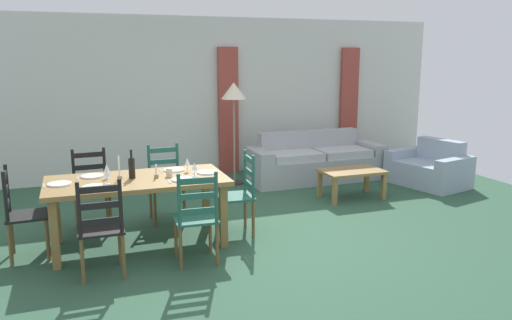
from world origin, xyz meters
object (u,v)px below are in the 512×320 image
at_px(dining_chair_near_right, 196,218).
at_px(coffee_cup_primary, 169,172).
at_px(dining_chair_near_left, 101,228).
at_px(coffee_table, 352,174).
at_px(dining_chair_head_east, 239,194).
at_px(dining_chair_far_left, 91,189).
at_px(wine_glass_near_right, 194,167).
at_px(couch, 314,162).
at_px(dining_table, 138,186).
at_px(armchair_upholstered, 431,169).
at_px(dining_chair_head_west, 21,213).
at_px(wine_bottle, 132,168).
at_px(wine_glass_near_left, 107,174).
at_px(wine_glass_far_left, 107,168).
at_px(standing_lamp, 234,97).
at_px(wine_glass_far_right, 187,162).
at_px(dining_chair_far_right, 166,183).

height_order(dining_chair_near_right, coffee_cup_primary, dining_chair_near_right).
bearing_deg(dining_chair_near_left, coffee_table, 23.63).
bearing_deg(dining_chair_near_right, dining_chair_head_east, 45.90).
bearing_deg(dining_chair_far_left, wine_glass_near_right, -39.82).
height_order(dining_chair_far_left, couch, dining_chair_far_left).
height_order(dining_chair_near_right, coffee_table, dining_chair_near_right).
distance_m(dining_table, dining_chair_near_right, 0.88).
height_order(coffee_table, armchair_upholstered, armchair_upholstered).
bearing_deg(dining_table, dining_chair_near_left, -120.94).
bearing_deg(coffee_cup_primary, dining_chair_head_west, 178.14).
relative_size(dining_chair_near_left, wine_bottle, 3.04).
relative_size(wine_glass_near_right, coffee_table, 0.18).
height_order(wine_glass_near_left, wine_glass_far_left, same).
xyz_separation_m(wine_bottle, wine_glass_far_left, (-0.25, 0.09, -0.01)).
height_order(dining_table, dining_chair_near_left, dining_chair_near_left).
bearing_deg(wine_glass_near_left, couch, 32.41).
distance_m(wine_glass_near_left, standing_lamp, 3.24).
distance_m(dining_chair_near_left, wine_glass_near_right, 1.26).
xyz_separation_m(wine_glass_near_left, couch, (3.47, 2.20, -0.57)).
distance_m(dining_chair_head_east, wine_glass_far_left, 1.51).
bearing_deg(armchair_upholstered, coffee_cup_primary, -165.64).
distance_m(wine_glass_near_left, couch, 4.15).
distance_m(wine_glass_far_right, standing_lamp, 2.50).
height_order(dining_table, dining_chair_head_west, dining_chair_head_west).
xyz_separation_m(dining_chair_near_right, coffee_cup_primary, (-0.13, 0.70, 0.32)).
xyz_separation_m(dining_chair_far_right, coffee_cup_primary, (-0.09, -0.79, 0.32)).
distance_m(wine_glass_far_left, coffee_table, 3.57).
height_order(dining_chair_far_right, wine_glass_far_left, dining_chair_far_right).
xyz_separation_m(wine_bottle, wine_glass_near_left, (-0.27, -0.17, -0.01)).
bearing_deg(wine_bottle, wine_glass_far_left, 160.13).
xyz_separation_m(dining_chair_far_left, wine_glass_far_right, (1.04, -0.62, 0.38)).
distance_m(dining_table, dining_chair_head_west, 1.18).
distance_m(wine_glass_far_right, coffee_table, 2.72).
relative_size(dining_chair_far_left, standing_lamp, 0.59).
xyz_separation_m(dining_chair_far_right, wine_glass_far_right, (0.15, -0.64, 0.38)).
distance_m(wine_glass_far_left, standing_lamp, 3.04).
bearing_deg(coffee_table, dining_table, -164.92).
distance_m(dining_chair_far_left, dining_chair_head_west, 1.02).
height_order(wine_bottle, standing_lamp, standing_lamp).
bearing_deg(wine_glass_far_left, dining_chair_near_right, -47.20).
bearing_deg(coffee_table, wine_glass_near_right, -159.21).
xyz_separation_m(dining_chair_near_right, dining_chair_head_east, (0.67, 0.70, 0.00)).
bearing_deg(dining_chair_head_east, couch, 46.14).
height_order(wine_bottle, coffee_cup_primary, wine_bottle).
height_order(wine_glass_far_right, couch, wine_glass_far_right).
bearing_deg(dining_chair_head_east, coffee_cup_primary, 179.76).
relative_size(wine_glass_far_right, couch, 0.07).
distance_m(wine_glass_far_right, coffee_cup_primary, 0.29).
distance_m(wine_glass_near_right, wine_glass_far_left, 0.94).
height_order(dining_chair_near_right, standing_lamp, standing_lamp).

